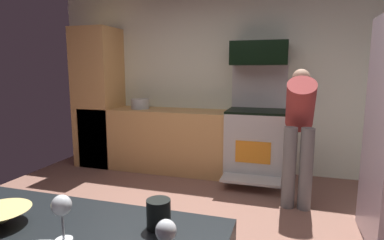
{
  "coord_description": "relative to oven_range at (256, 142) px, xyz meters",
  "views": [
    {
      "loc": [
        0.91,
        -2.25,
        1.48
      ],
      "look_at": [
        0.13,
        0.3,
        1.05
      ],
      "focal_mm": 29.28,
      "sensor_mm": 36.0,
      "label": 1
    }
  ],
  "objects": [
    {
      "name": "lower_cabinet_run",
      "position": [
        -1.43,
        0.01,
        -0.06
      ],
      "size": [
        2.4,
        0.6,
        0.9
      ],
      "primitive_type": "cube",
      "color": "tan",
      "rests_on": "ground"
    },
    {
      "name": "wine_glass_mid",
      "position": [
        0.07,
        -3.44,
        0.5
      ],
      "size": [
        0.06,
        0.06,
        0.16
      ],
      "color": "silver",
      "rests_on": "counter_island"
    },
    {
      "name": "oven_range",
      "position": [
        0.0,
        0.0,
        0.0
      ],
      "size": [
        0.76,
        0.95,
        1.54
      ],
      "color": "beige",
      "rests_on": "ground"
    },
    {
      "name": "mug_coffee",
      "position": [
        -0.05,
        -3.22,
        0.44
      ],
      "size": [
        0.09,
        0.09,
        0.11
      ],
      "primitive_type": "cylinder",
      "color": "black",
      "rests_on": "counter_island"
    },
    {
      "name": "cabinet_column",
      "position": [
        -2.43,
        0.01,
        0.54
      ],
      "size": [
        0.6,
        0.6,
        2.1
      ],
      "primitive_type": "cube",
      "color": "tan",
      "rests_on": "ground"
    },
    {
      "name": "person_cook",
      "position": [
        0.52,
        -0.71,
        0.37
      ],
      "size": [
        0.31,
        0.6,
        1.49
      ],
      "color": "slate",
      "rests_on": "ground"
    },
    {
      "name": "microwave",
      "position": [
        0.0,
        0.09,
        1.18
      ],
      "size": [
        0.74,
        0.38,
        0.31
      ],
      "primitive_type": "cube",
      "color": "black",
      "rests_on": "oven_range"
    },
    {
      "name": "wine_glass_near",
      "position": [
        -0.33,
        -3.4,
        0.51
      ],
      "size": [
        0.07,
        0.07,
        0.17
      ],
      "color": "silver",
      "rests_on": "counter_island"
    },
    {
      "name": "mixing_bowl_large",
      "position": [
        -0.63,
        -3.37,
        0.42
      ],
      "size": [
        0.22,
        0.22,
        0.06
      ],
      "primitive_type": "cone",
      "rotation": [
        3.14,
        0.0,
        0.0
      ],
      "color": "#DDC271",
      "rests_on": "counter_island"
    },
    {
      "name": "wall_back",
      "position": [
        -0.53,
        0.37,
        0.79
      ],
      "size": [
        5.2,
        0.12,
        2.6
      ],
      "primitive_type": "cube",
      "color": "silver",
      "rests_on": "ground"
    },
    {
      "name": "stock_pot",
      "position": [
        -1.72,
        0.01,
        0.46
      ],
      "size": [
        0.27,
        0.27,
        0.15
      ],
      "primitive_type": "cylinder",
      "color": "#B8BEBB",
      "rests_on": "lower_cabinet_run"
    }
  ]
}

